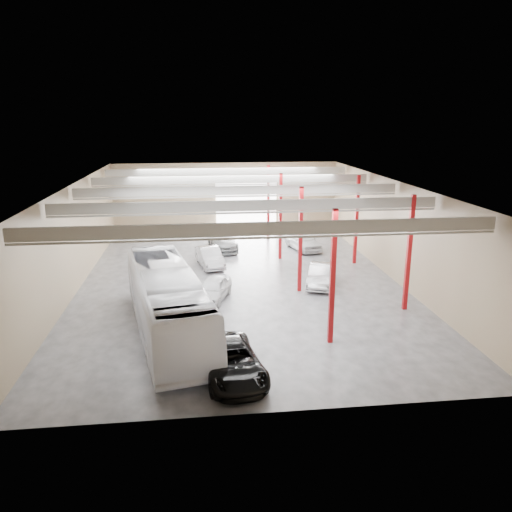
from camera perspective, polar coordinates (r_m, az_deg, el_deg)
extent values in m
cube|color=#404045|center=(35.10, -1.80, -3.14)|extent=(22.00, 32.00, 0.01)
cube|color=#ABABA6|center=(33.52, -1.91, 8.27)|extent=(22.00, 32.00, 0.12)
cube|color=#7F654F|center=(49.82, -3.44, 6.59)|extent=(22.00, 0.12, 7.00)
cube|color=#7F654F|center=(19.01, 2.33, -8.51)|extent=(22.00, 0.12, 7.00)
cube|color=#7F654F|center=(35.01, -20.11, 1.81)|extent=(0.12, 32.00, 7.00)
cube|color=#7F654F|center=(36.71, 15.53, 2.80)|extent=(0.12, 32.00, 7.00)
cube|color=white|center=(49.99, -1.11, 5.48)|extent=(6.00, 0.20, 5.00)
cube|color=#A01115|center=(25.27, 8.74, -2.48)|extent=(0.25, 0.25, 7.00)
cube|color=#A01115|center=(32.75, 5.09, 1.81)|extent=(0.25, 0.25, 7.00)
cube|color=#A01115|center=(40.43, 2.80, 4.49)|extent=(0.25, 0.25, 7.00)
cube|color=#A01115|center=(47.24, 1.41, 6.12)|extent=(0.25, 0.25, 7.00)
cube|color=#A01115|center=(30.78, 17.07, 0.28)|extent=(0.25, 0.25, 7.00)
cube|color=#A01115|center=(39.87, 11.40, 4.05)|extent=(0.25, 0.25, 7.00)
cube|color=#A9A9A4|center=(21.83, 0.78, 3.13)|extent=(21.60, 0.15, 0.60)
cube|color=#A9A9A4|center=(21.92, 0.78, 2.11)|extent=(21.60, 0.10, 0.10)
cube|color=#A9A9A4|center=(27.68, -0.84, 5.79)|extent=(21.60, 0.15, 0.60)
cube|color=#A9A9A4|center=(27.75, -0.84, 4.97)|extent=(21.60, 0.10, 0.10)
cube|color=#A9A9A4|center=(33.58, -1.90, 7.51)|extent=(21.60, 0.15, 0.60)
cube|color=#A9A9A4|center=(33.64, -1.89, 6.83)|extent=(21.60, 0.10, 0.10)
cube|color=#A9A9A4|center=(39.51, -2.65, 8.72)|extent=(21.60, 0.15, 0.60)
cube|color=#A9A9A4|center=(39.56, -2.64, 8.14)|extent=(21.60, 0.10, 0.10)
cube|color=#A9A9A4|center=(45.46, -3.20, 9.61)|extent=(21.60, 0.15, 0.60)
cube|color=#A9A9A4|center=(45.51, -3.20, 9.10)|extent=(21.60, 0.10, 0.10)
imported|color=white|center=(26.90, -10.09, -5.21)|extent=(5.61, 13.42, 3.64)
imported|color=black|center=(22.74, -2.84, -11.94)|extent=(3.28, 5.76, 1.51)
imported|color=silver|center=(31.93, -4.93, -3.77)|extent=(2.93, 4.47, 1.42)
imported|color=silver|center=(39.08, -5.31, -0.11)|extent=(2.38, 4.69, 1.47)
imported|color=gray|center=(44.13, -3.89, 1.85)|extent=(2.71, 5.76, 1.63)
imported|color=silver|center=(34.77, 7.41, -2.18)|extent=(2.92, 4.71, 1.47)
imported|color=silver|center=(44.05, 5.35, 1.80)|extent=(2.97, 5.12, 1.64)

